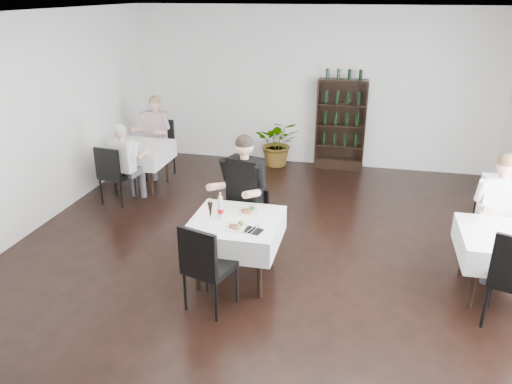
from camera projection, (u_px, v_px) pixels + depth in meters
room_shell at (261, 162)px, 5.46m from camera, size 9.00×9.00×9.00m
wine_shelf at (341, 126)px, 9.48m from camera, size 0.90×0.28×1.75m
main_table at (236, 231)px, 5.86m from camera, size 1.03×1.03×0.77m
left_table at (140, 153)px, 8.61m from camera, size 0.98×0.98×0.77m
right_table at (505, 247)px, 5.50m from camera, size 0.98×0.98×0.77m
potted_tree at (278, 143)px, 9.76m from camera, size 0.92×0.82×0.93m
main_chair_far at (251, 217)px, 6.51m from camera, size 0.51×0.52×0.87m
main_chair_near at (206, 263)px, 5.25m from camera, size 0.58×0.59×1.02m
left_chair_far at (160, 145)px, 9.18m from camera, size 0.52×0.52×1.04m
left_chair_near at (113, 172)px, 7.94m from camera, size 0.51×0.51×0.98m
right_chair_far at (489, 224)px, 6.28m from camera, size 0.48×0.48×0.90m
diner_main at (242, 188)px, 6.30m from camera, size 0.67×0.71×1.60m
diner_left_far at (155, 130)px, 9.14m from camera, size 0.59×0.61×1.48m
diner_left_near at (126, 157)px, 7.95m from camera, size 0.54×0.56×1.32m
diner_right_far at (500, 207)px, 5.88m from camera, size 0.58×0.59×1.51m
plate_far at (248, 211)px, 5.98m from camera, size 0.27×0.27×0.07m
plate_near at (236, 227)px, 5.59m from camera, size 0.23×0.23×0.07m
pilsner_dark at (210, 211)px, 5.77m from camera, size 0.06×0.06×0.26m
pilsner_lager at (221, 205)px, 5.92m from camera, size 0.06×0.06×0.27m
coke_bottle at (221, 209)px, 5.79m from camera, size 0.07×0.07×0.28m
napkin_cutlery at (253, 230)px, 5.52m from camera, size 0.24×0.23×0.02m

